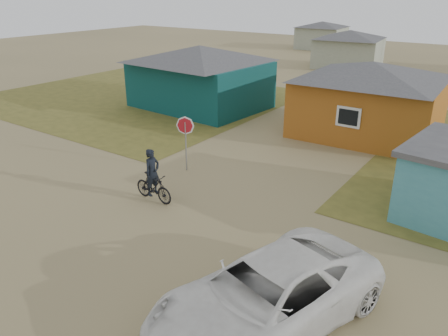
# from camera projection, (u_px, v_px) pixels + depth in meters

# --- Properties ---
(ground) EXTENTS (120.00, 120.00, 0.00)m
(ground) POSITION_uv_depth(u_px,v_px,m) (154.00, 227.00, 14.62)
(ground) COLOR #948255
(grass_nw) EXTENTS (20.00, 18.00, 0.00)m
(grass_nw) POSITION_uv_depth(u_px,v_px,m) (137.00, 97.00, 31.87)
(grass_nw) COLOR olive
(grass_nw) RESTS_ON ground
(house_teal) EXTENTS (8.93, 7.08, 4.00)m
(house_teal) POSITION_uv_depth(u_px,v_px,m) (200.00, 76.00, 28.55)
(house_teal) COLOR #0A3939
(house_teal) RESTS_ON ground
(house_yellow) EXTENTS (7.72, 6.76, 3.90)m
(house_yellow) POSITION_uv_depth(u_px,v_px,m) (369.00, 98.00, 23.11)
(house_yellow) COLOR #A25918
(house_yellow) RESTS_ON ground
(house_pale_west) EXTENTS (7.04, 6.15, 3.60)m
(house_pale_west) POSITION_uv_depth(u_px,v_px,m) (349.00, 48.00, 42.80)
(house_pale_west) COLOR #9DA38C
(house_pale_west) RESTS_ON ground
(house_pale_north) EXTENTS (6.28, 5.81, 3.40)m
(house_pale_north) POSITION_uv_depth(u_px,v_px,m) (322.00, 35.00, 56.15)
(house_pale_north) COLOR #9DA38C
(house_pale_north) RESTS_ON ground
(stop_sign) EXTENTS (0.79, 0.06, 2.43)m
(stop_sign) POSITION_uv_depth(u_px,v_px,m) (185.00, 131.00, 18.47)
(stop_sign) COLOR gray
(stop_sign) RESTS_ON ground
(cyclist) EXTENTS (1.82, 0.67, 2.04)m
(cyclist) POSITION_uv_depth(u_px,v_px,m) (153.00, 182.00, 16.15)
(cyclist) COLOR black
(cyclist) RESTS_ON ground
(vehicle) EXTENTS (4.34, 6.55, 1.67)m
(vehicle) POSITION_uv_depth(u_px,v_px,m) (267.00, 296.00, 10.07)
(vehicle) COLOR white
(vehicle) RESTS_ON ground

